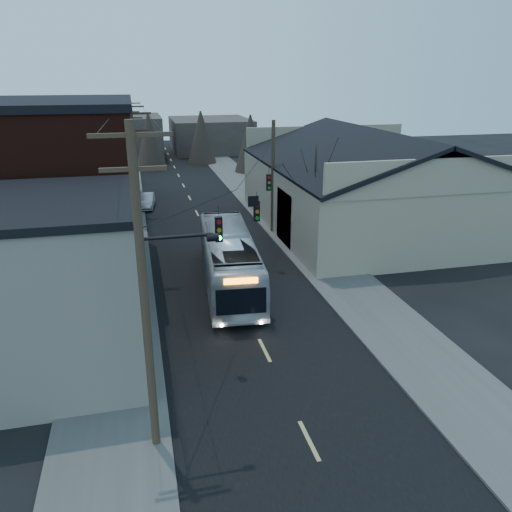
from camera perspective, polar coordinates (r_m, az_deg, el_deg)
The scene contains 14 objects.
ground at distance 16.62m, azimuth 8.56°, elevation -24.51°, with size 160.00×160.00×0.00m, color black.
road_surface at distance 42.73m, azimuth -6.41°, elevation 4.20°, with size 9.00×110.00×0.02m, color black.
sidewalk_left at distance 42.46m, azimuth -15.16°, elevation 3.58°, with size 4.00×110.00×0.12m, color #474744.
sidewalk_right at distance 43.94m, azimuth 2.04°, elevation 4.83°, with size 4.00×110.00×0.12m, color #474744.
building_clapboard at distance 21.81m, azimuth -23.28°, elevation -3.48°, with size 8.00×8.00×7.00m, color gray.
building_brick at distance 31.94m, azimuth -22.51°, elevation 6.61°, with size 10.00×12.00×10.00m, color black.
building_left_far at distance 47.75m, azimuth -19.07°, elevation 9.22°, with size 9.00×14.00×7.00m, color #36302B.
warehouse at distance 41.04m, azimuth 12.84°, elevation 7.04°, with size 16.16×20.60×7.73m.
building_far_left at distance 76.32m, azimuth -14.62°, elevation 12.98°, with size 10.00×12.00×6.00m, color #36302B.
building_far_right at distance 82.21m, azimuth -5.25°, elevation 13.64°, with size 12.00×14.00×5.00m, color #36302B.
bare_tree at distance 33.84m, azimuth 6.65°, elevation 6.25°, with size 0.40×0.40×7.20m, color black.
utility_lines at distance 35.64m, azimuth -10.50°, elevation 8.99°, with size 11.24×45.28×10.50m.
bus at distance 28.56m, azimuth -3.11°, elevation -0.41°, with size 2.74×11.69×3.26m, color #B4BBC1.
parked_car at distance 47.22m, azimuth -12.47°, elevation 6.19°, with size 1.39×3.98×1.31m, color #A7A9AF.
Camera 1 is at (-4.92, -10.83, 11.61)m, focal length 35.00 mm.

